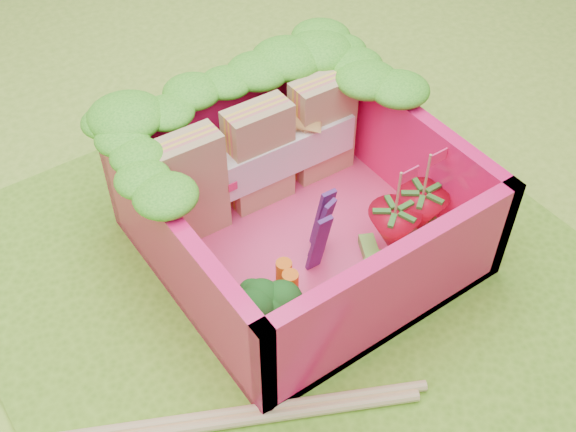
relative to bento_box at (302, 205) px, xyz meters
The scene contains 13 objects.
ground 0.35m from the bento_box, 147.17° to the right, with size 14.00×14.00×0.00m, color #7DAF31.
placemat 0.34m from the bento_box, 147.17° to the right, with size 2.60×2.60×0.03m, color #64A024.
bento_floor 0.25m from the bento_box, ahead, with size 1.30×1.30×0.05m, color #EB3C74.
bento_box is the anchor object (origin of this frame).
lettuce_ruffle 0.58m from the bento_box, 90.00° to the left, with size 1.43×0.83×0.11m.
sandwich_stack 0.35m from the bento_box, 88.91° to the left, with size 1.05×0.20×0.55m.
broccoli 0.55m from the bento_box, 142.48° to the right, with size 0.31×0.31×0.25m.
carrot_sticks 0.40m from the bento_box, 134.76° to the right, with size 0.09×0.14×0.25m.
purple_wedges 0.15m from the bento_box, 89.79° to the right, with size 0.18×0.14×0.38m.
strawberry_left 0.43m from the bento_box, 43.75° to the right, with size 0.24×0.24×0.48m.
strawberry_right 0.56m from the bento_box, 29.90° to the right, with size 0.24×0.24×0.48m.
snap_peas 0.49m from the bento_box, 41.19° to the right, with size 0.60×0.32×0.05m.
chopsticks 1.19m from the bento_box, 158.98° to the right, with size 2.11×1.05×0.05m.
Camera 1 is at (-1.21, -1.73, 2.59)m, focal length 45.00 mm.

